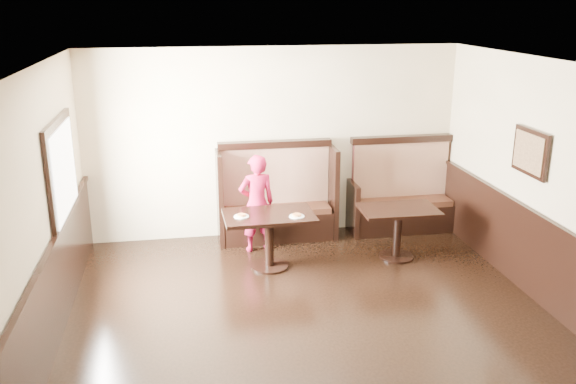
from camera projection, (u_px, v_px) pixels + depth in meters
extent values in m
plane|color=black|center=(328.00, 356.00, 6.11)|extent=(7.00, 7.00, 0.00)
plane|color=beige|center=(274.00, 143.00, 8.98)|extent=(5.50, 0.00, 5.50)
plane|color=beige|center=(21.00, 246.00, 5.23)|extent=(0.00, 7.00, 7.00)
plane|color=white|center=(335.00, 75.00, 5.27)|extent=(7.00, 7.00, 0.00)
cube|color=black|center=(37.00, 338.00, 5.51)|extent=(0.05, 6.90, 1.00)
cube|color=black|center=(62.00, 170.00, 6.98)|extent=(0.05, 1.50, 1.20)
cube|color=white|center=(64.00, 170.00, 6.98)|extent=(0.01, 1.30, 1.00)
cube|color=black|center=(531.00, 152.00, 7.18)|extent=(0.04, 0.70, 0.55)
cube|color=olive|center=(529.00, 152.00, 7.18)|extent=(0.01, 0.60, 0.45)
cube|color=black|center=(277.00, 225.00, 9.07)|extent=(1.60, 0.50, 0.42)
cube|color=#3C1F13|center=(277.00, 209.00, 9.00)|extent=(1.54, 0.46, 0.09)
cube|color=#52101D|center=(275.00, 177.00, 9.06)|extent=(1.60, 0.12, 0.92)
cube|color=black|center=(275.00, 144.00, 8.91)|extent=(1.68, 0.16, 0.10)
cube|color=black|center=(219.00, 196.00, 8.89)|extent=(0.07, 0.72, 1.36)
cube|color=black|center=(331.00, 190.00, 9.17)|extent=(0.07, 0.72, 1.36)
cube|color=black|center=(402.00, 217.00, 9.40)|extent=(1.50, 0.50, 0.42)
cube|color=#3C1F13|center=(403.00, 202.00, 9.32)|extent=(1.44, 0.46, 0.09)
cube|color=#52101D|center=(400.00, 171.00, 9.39)|extent=(1.50, 0.12, 0.92)
cube|color=black|center=(402.00, 139.00, 9.24)|extent=(1.58, 0.16, 0.10)
cube|color=black|center=(351.00, 207.00, 9.30)|extent=(0.07, 0.72, 0.80)
cube|color=black|center=(448.00, 201.00, 9.57)|extent=(0.07, 0.72, 0.80)
cube|color=black|center=(269.00, 216.00, 7.94)|extent=(1.19, 0.76, 0.05)
cylinder|color=black|center=(269.00, 242.00, 8.05)|extent=(0.12, 0.12, 0.69)
cylinder|color=black|center=(270.00, 266.00, 8.16)|extent=(0.51, 0.51, 0.03)
cube|color=black|center=(399.00, 210.00, 8.26)|extent=(1.05, 0.70, 0.05)
cylinder|color=black|center=(397.00, 234.00, 8.37)|extent=(0.11, 0.11, 0.66)
cylinder|color=black|center=(396.00, 256.00, 8.47)|extent=(0.49, 0.49, 0.03)
imported|color=#A91239|center=(257.00, 203.00, 8.51)|extent=(0.55, 0.41, 1.40)
cylinder|color=white|center=(241.00, 216.00, 7.84)|extent=(0.20, 0.20, 0.01)
cylinder|color=tan|center=(241.00, 215.00, 7.83)|extent=(0.12, 0.12, 0.02)
cylinder|color=#EABA54|center=(241.00, 214.00, 7.83)|extent=(0.10, 0.10, 0.01)
cylinder|color=white|center=(297.00, 216.00, 7.84)|extent=(0.20, 0.20, 0.01)
cylinder|color=tan|center=(297.00, 215.00, 7.84)|extent=(0.12, 0.12, 0.02)
cylinder|color=#EABA54|center=(297.00, 214.00, 7.83)|extent=(0.11, 0.11, 0.01)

